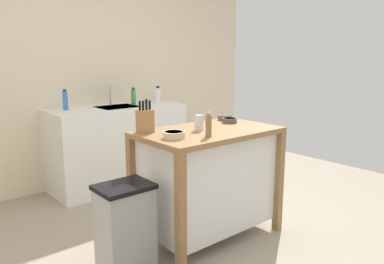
{
  "coord_description": "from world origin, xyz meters",
  "views": [
    {
      "loc": [
        -1.77,
        -1.95,
        1.47
      ],
      "look_at": [
        0.22,
        0.39,
        0.84
      ],
      "focal_mm": 35.59,
      "sensor_mm": 36.0,
      "label": 1
    }
  ],
  "objects_px": {
    "bowl_ceramic_small": "(225,117)",
    "bowl_stoneware_deep": "(174,135)",
    "bowl_ceramic_wide": "(230,120)",
    "bottle_dish_soap": "(65,100)",
    "drinking_cup": "(199,123)",
    "pepper_grinder": "(209,125)",
    "trash_bin": "(126,229)",
    "kitchen_island": "(208,177)",
    "bottle_spray_cleaner": "(158,94)",
    "sink_faucet": "(110,95)",
    "bottle_hand_soap": "(134,97)",
    "knife_block": "(145,120)"
  },
  "relations": [
    {
      "from": "bowl_ceramic_small",
      "to": "bowl_stoneware_deep",
      "type": "xyz_separation_m",
      "value": [
        -0.81,
        -0.31,
        0.0
      ]
    },
    {
      "from": "bowl_ceramic_wide",
      "to": "bottle_dish_soap",
      "type": "bearing_deg",
      "value": 117.2
    },
    {
      "from": "bowl_ceramic_wide",
      "to": "drinking_cup",
      "type": "height_order",
      "value": "drinking_cup"
    },
    {
      "from": "drinking_cup",
      "to": "bowl_stoneware_deep",
      "type": "bearing_deg",
      "value": -162.64
    },
    {
      "from": "pepper_grinder",
      "to": "bottle_dish_soap",
      "type": "height_order",
      "value": "bottle_dish_soap"
    },
    {
      "from": "bowl_ceramic_wide",
      "to": "trash_bin",
      "type": "height_order",
      "value": "bowl_ceramic_wide"
    },
    {
      "from": "kitchen_island",
      "to": "bottle_dish_soap",
      "type": "xyz_separation_m",
      "value": [
        -0.46,
        1.68,
        0.5
      ]
    },
    {
      "from": "pepper_grinder",
      "to": "bowl_ceramic_small",
      "type": "bearing_deg",
      "value": 36.13
    },
    {
      "from": "bowl_stoneware_deep",
      "to": "bottle_spray_cleaner",
      "type": "bearing_deg",
      "value": 57.92
    },
    {
      "from": "sink_faucet",
      "to": "kitchen_island",
      "type": "bearing_deg",
      "value": -92.65
    },
    {
      "from": "bottle_spray_cleaner",
      "to": "bottle_dish_soap",
      "type": "height_order",
      "value": "bottle_dish_soap"
    },
    {
      "from": "kitchen_island",
      "to": "drinking_cup",
      "type": "distance_m",
      "value": 0.46
    },
    {
      "from": "bottle_dish_soap",
      "to": "bottle_spray_cleaner",
      "type": "bearing_deg",
      "value": -1.94
    },
    {
      "from": "bottle_dish_soap",
      "to": "bottle_hand_soap",
      "type": "bearing_deg",
      "value": -7.63
    },
    {
      "from": "drinking_cup",
      "to": "bottle_spray_cleaner",
      "type": "relative_size",
      "value": 0.63
    },
    {
      "from": "kitchen_island",
      "to": "bottle_dish_soap",
      "type": "distance_m",
      "value": 1.82
    },
    {
      "from": "kitchen_island",
      "to": "bowl_ceramic_small",
      "type": "relative_size",
      "value": 9.13
    },
    {
      "from": "drinking_cup",
      "to": "bottle_dish_soap",
      "type": "height_order",
      "value": "bottle_dish_soap"
    },
    {
      "from": "bowl_ceramic_small",
      "to": "pepper_grinder",
      "type": "relative_size",
      "value": 0.66
    },
    {
      "from": "bowl_ceramic_small",
      "to": "drinking_cup",
      "type": "height_order",
      "value": "drinking_cup"
    },
    {
      "from": "sink_faucet",
      "to": "bottle_dish_soap",
      "type": "height_order",
      "value": "sink_faucet"
    },
    {
      "from": "kitchen_island",
      "to": "bottle_hand_soap",
      "type": "height_order",
      "value": "bottle_hand_soap"
    },
    {
      "from": "bottle_hand_soap",
      "to": "bowl_ceramic_wide",
      "type": "bearing_deg",
      "value": -87.98
    },
    {
      "from": "kitchen_island",
      "to": "pepper_grinder",
      "type": "distance_m",
      "value": 0.54
    },
    {
      "from": "kitchen_island",
      "to": "trash_bin",
      "type": "bearing_deg",
      "value": -176.64
    },
    {
      "from": "bowl_stoneware_deep",
      "to": "bottle_dish_soap",
      "type": "distance_m",
      "value": 1.76
    },
    {
      "from": "pepper_grinder",
      "to": "bowl_stoneware_deep",
      "type": "bearing_deg",
      "value": 150.39
    },
    {
      "from": "knife_block",
      "to": "trash_bin",
      "type": "xyz_separation_m",
      "value": [
        -0.36,
        -0.28,
        -0.66
      ]
    },
    {
      "from": "bowl_ceramic_wide",
      "to": "sink_faucet",
      "type": "relative_size",
      "value": 0.57
    },
    {
      "from": "bowl_stoneware_deep",
      "to": "sink_faucet",
      "type": "relative_size",
      "value": 0.72
    },
    {
      "from": "kitchen_island",
      "to": "trash_bin",
      "type": "distance_m",
      "value": 0.82
    },
    {
      "from": "bottle_spray_cleaner",
      "to": "bottle_hand_soap",
      "type": "height_order",
      "value": "bottle_hand_soap"
    },
    {
      "from": "knife_block",
      "to": "sink_faucet",
      "type": "relative_size",
      "value": 1.14
    },
    {
      "from": "kitchen_island",
      "to": "trash_bin",
      "type": "xyz_separation_m",
      "value": [
        -0.79,
        -0.05,
        -0.18
      ]
    },
    {
      "from": "bowl_ceramic_small",
      "to": "bottle_hand_soap",
      "type": "relative_size",
      "value": 0.62
    },
    {
      "from": "kitchen_island",
      "to": "knife_block",
      "type": "relative_size",
      "value": 4.43
    },
    {
      "from": "bowl_ceramic_wide",
      "to": "trash_bin",
      "type": "bearing_deg",
      "value": -172.16
    },
    {
      "from": "bowl_ceramic_small",
      "to": "bowl_stoneware_deep",
      "type": "distance_m",
      "value": 0.87
    },
    {
      "from": "knife_block",
      "to": "bowl_ceramic_small",
      "type": "xyz_separation_m",
      "value": [
        0.85,
        0.01,
        -0.07
      ]
    },
    {
      "from": "sink_faucet",
      "to": "knife_block",
      "type": "bearing_deg",
      "value": -108.98
    },
    {
      "from": "bowl_stoneware_deep",
      "to": "drinking_cup",
      "type": "xyz_separation_m",
      "value": [
        0.32,
        0.1,
        0.03
      ]
    },
    {
      "from": "drinking_cup",
      "to": "bottle_dish_soap",
      "type": "relative_size",
      "value": 0.55
    },
    {
      "from": "bowl_ceramic_small",
      "to": "sink_faucet",
      "type": "relative_size",
      "value": 0.55
    },
    {
      "from": "knife_block",
      "to": "bottle_dish_soap",
      "type": "bearing_deg",
      "value": 91.0
    },
    {
      "from": "bowl_stoneware_deep",
      "to": "knife_block",
      "type": "bearing_deg",
      "value": 97.32
    },
    {
      "from": "drinking_cup",
      "to": "pepper_grinder",
      "type": "distance_m",
      "value": 0.25
    },
    {
      "from": "knife_block",
      "to": "bowl_ceramic_wide",
      "type": "height_order",
      "value": "knife_block"
    },
    {
      "from": "bottle_spray_cleaner",
      "to": "bottle_dish_soap",
      "type": "xyz_separation_m",
      "value": [
        -1.14,
        0.04,
        0.01
      ]
    },
    {
      "from": "sink_faucet",
      "to": "bottle_hand_soap",
      "type": "height_order",
      "value": "sink_faucet"
    },
    {
      "from": "drinking_cup",
      "to": "bottle_spray_cleaner",
      "type": "height_order",
      "value": "bottle_spray_cleaner"
    }
  ]
}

